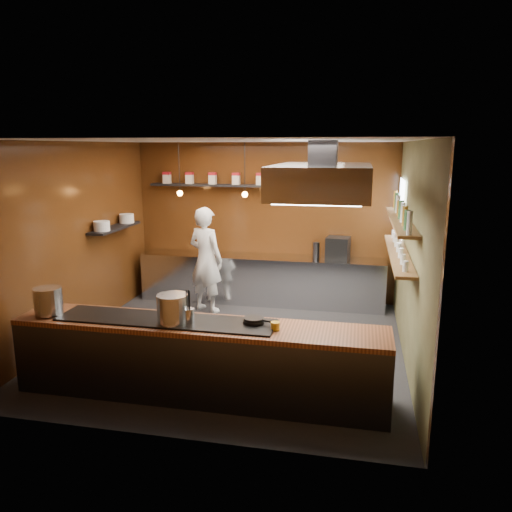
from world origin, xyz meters
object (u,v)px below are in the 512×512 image
(extractor_hood, at_px, (322,180))
(stockpot_large, at_px, (48,301))
(espresso_machine, at_px, (338,248))
(chef, at_px, (206,260))
(stockpot_small, at_px, (172,309))

(extractor_hood, xyz_separation_m, stockpot_large, (-3.16, -1.30, -1.40))
(espresso_machine, xyz_separation_m, chef, (-2.29, -0.76, -0.16))
(stockpot_large, distance_m, espresso_machine, 5.12)
(stockpot_large, distance_m, chef, 3.33)
(espresso_machine, distance_m, chef, 2.42)
(espresso_machine, height_order, chef, chef)
(stockpot_large, xyz_separation_m, stockpot_small, (1.59, 0.01, 0.01))
(stockpot_large, bearing_deg, extractor_hood, 22.34)
(extractor_hood, distance_m, stockpot_large, 3.69)
(espresso_machine, relative_size, chef, 0.21)
(extractor_hood, xyz_separation_m, chef, (-2.17, 1.88, -1.56))
(stockpot_large, height_order, espresso_machine, espresso_machine)
(chef, bearing_deg, stockpot_large, 94.16)
(stockpot_large, bearing_deg, stockpot_small, 0.19)
(stockpot_small, height_order, espresso_machine, espresso_machine)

